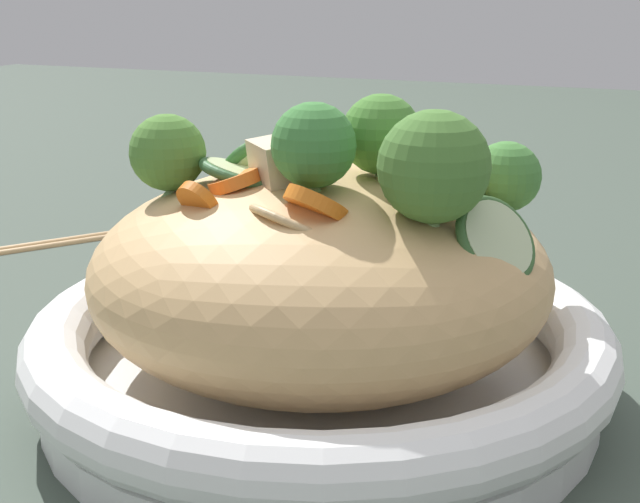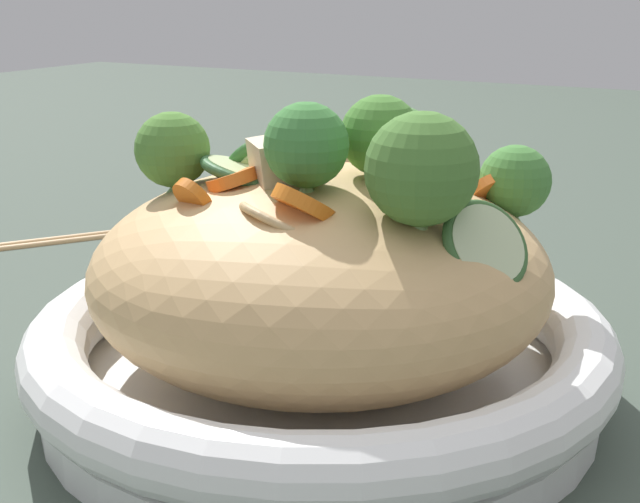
{
  "view_description": "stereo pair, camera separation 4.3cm",
  "coord_description": "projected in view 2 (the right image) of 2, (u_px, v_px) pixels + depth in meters",
  "views": [
    {
      "loc": [
        -0.15,
        0.38,
        0.21
      ],
      "look_at": [
        0.0,
        0.0,
        0.08
      ],
      "focal_mm": 47.91,
      "sensor_mm": 36.0,
      "label": 1
    },
    {
      "loc": [
        -0.19,
        0.36,
        0.21
      ],
      "look_at": [
        0.0,
        0.0,
        0.08
      ],
      "focal_mm": 47.91,
      "sensor_mm": 36.0,
      "label": 2
    }
  ],
  "objects": [
    {
      "name": "noodle_heap",
      "position": [
        320.0,
        270.0,
        0.43
      ],
      "size": [
        0.23,
        0.23,
        0.1
      ],
      "color": "tan",
      "rests_on": "serving_bowl"
    },
    {
      "name": "chicken_chunks",
      "position": [
        330.0,
        159.0,
        0.45
      ],
      "size": [
        0.05,
        0.13,
        0.04
      ],
      "color": "beige",
      "rests_on": "serving_bowl"
    },
    {
      "name": "chopsticks_pair",
      "position": [
        111.0,
        231.0,
        0.74
      ],
      "size": [
        0.15,
        0.2,
        0.01
      ],
      "color": "tan",
      "rests_on": "ground_plane"
    },
    {
      "name": "carrot_coins",
      "position": [
        318.0,
        186.0,
        0.42
      ],
      "size": [
        0.14,
        0.17,
        0.04
      ],
      "color": "orange",
      "rests_on": "serving_bowl"
    },
    {
      "name": "zucchini_slices",
      "position": [
        318.0,
        190.0,
        0.41
      ],
      "size": [
        0.18,
        0.08,
        0.05
      ],
      "color": "beige",
      "rests_on": "serving_bowl"
    },
    {
      "name": "broccoli_florets",
      "position": [
        371.0,
        158.0,
        0.41
      ],
      "size": [
        0.2,
        0.17,
        0.07
      ],
      "color": "#91B669",
      "rests_on": "serving_bowl"
    },
    {
      "name": "serving_bowl",
      "position": [
        320.0,
        349.0,
        0.45
      ],
      "size": [
        0.3,
        0.3,
        0.05
      ],
      "color": "white",
      "rests_on": "ground_plane"
    },
    {
      "name": "ground_plane",
      "position": [
        320.0,
        393.0,
        0.45
      ],
      "size": [
        3.0,
        3.0,
        0.0
      ],
      "primitive_type": "plane",
      "color": "#404C42"
    }
  ]
}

